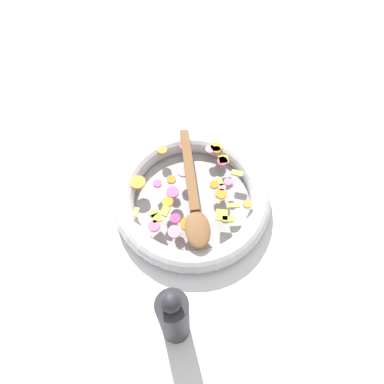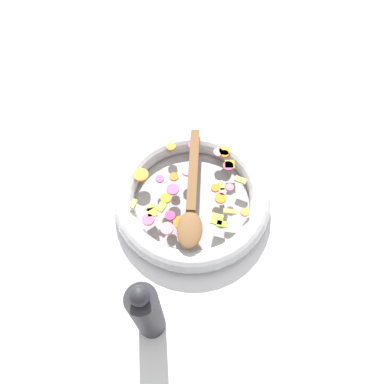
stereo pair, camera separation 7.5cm
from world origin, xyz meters
TOP-DOWN VIEW (x-y plane):
  - ground_plane at (0.00, 0.00)m, footprint 4.00×4.00m
  - skillet at (0.00, 0.00)m, footprint 0.38×0.38m
  - chopped_vegetables at (0.00, -0.00)m, footprint 0.30×0.28m
  - wooden_spoon at (-0.01, 0.02)m, footprint 0.11×0.32m
  - pepper_mill at (-0.00, 0.30)m, footprint 0.06×0.06m

SIDE VIEW (x-z plane):
  - ground_plane at x=0.00m, z-range 0.00..0.00m
  - skillet at x=0.00m, z-range 0.00..0.05m
  - chopped_vegetables at x=0.00m, z-range 0.05..0.06m
  - wooden_spoon at x=-0.01m, z-range 0.06..0.07m
  - pepper_mill at x=0.00m, z-range -0.01..0.23m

